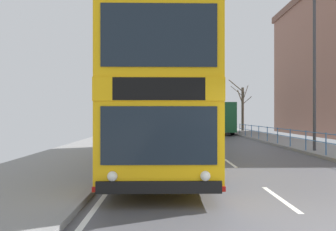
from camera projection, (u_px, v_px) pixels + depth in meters
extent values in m
cube|color=silver|center=(280.00, 198.00, 6.36)|extent=(0.12, 2.00, 0.00)
cube|color=silver|center=(230.00, 163.00, 11.16)|extent=(0.12, 2.00, 0.00)
cube|color=silver|center=(210.00, 149.00, 15.96)|extent=(0.12, 2.00, 0.00)
cube|color=silver|center=(199.00, 141.00, 20.76)|extent=(0.12, 2.00, 0.00)
cube|color=silver|center=(193.00, 136.00, 25.56)|extent=(0.12, 2.00, 0.00)
cube|color=silver|center=(188.00, 133.00, 30.36)|extent=(0.12, 2.00, 0.00)
cube|color=silver|center=(185.00, 131.00, 35.16)|extent=(0.12, 2.00, 0.00)
cube|color=silver|center=(182.00, 129.00, 39.96)|extent=(0.12, 2.00, 0.00)
cube|color=silver|center=(180.00, 128.00, 44.76)|extent=(0.12, 2.00, 0.00)
cube|color=silver|center=(179.00, 126.00, 49.56)|extent=(0.12, 2.00, 0.00)
cube|color=silver|center=(177.00, 125.00, 54.36)|extent=(0.12, 2.00, 0.00)
cube|color=#F4B20F|center=(161.00, 131.00, 11.08)|extent=(2.59, 10.99, 1.78)
cube|color=#F4B20F|center=(161.00, 102.00, 11.08)|extent=(2.61, 11.05, 0.47)
cube|color=#F4B20F|center=(161.00, 75.00, 11.08)|extent=(2.59, 10.99, 1.63)
cube|color=#D0970D|center=(161.00, 53.00, 11.08)|extent=(2.52, 10.66, 0.08)
cube|color=#19232D|center=(159.00, 136.00, 5.57)|extent=(2.27, 0.03, 1.14)
cube|color=black|center=(159.00, 89.00, 5.57)|extent=(1.81, 0.03, 0.45)
cube|color=#19232D|center=(159.00, 35.00, 5.57)|extent=(2.27, 0.03, 1.24)
cube|color=black|center=(159.00, 187.00, 5.56)|extent=(2.45, 0.08, 0.24)
cube|color=#B2140F|center=(161.00, 153.00, 11.08)|extent=(2.62, 11.05, 0.10)
cube|color=#19232D|center=(194.00, 125.00, 11.37)|extent=(0.03, 8.57, 0.93)
cube|color=#19232D|center=(195.00, 73.00, 11.10)|extent=(0.03, 9.89, 0.98)
cube|color=#19232D|center=(128.00, 125.00, 11.33)|extent=(0.03, 8.57, 0.93)
cube|color=#19232D|center=(128.00, 73.00, 11.06)|extent=(0.03, 9.89, 0.98)
sphere|color=white|center=(205.00, 176.00, 5.57)|extent=(0.20, 0.20, 0.20)
sphere|color=white|center=(112.00, 176.00, 5.54)|extent=(0.20, 0.20, 0.20)
cube|color=#19232D|center=(213.00, 146.00, 6.95)|extent=(0.02, 0.90, 1.53)
cylinder|color=black|center=(206.00, 164.00, 7.80)|extent=(0.30, 1.04, 1.04)
cylinder|color=black|center=(115.00, 164.00, 7.76)|extent=(0.30, 1.04, 1.04)
cylinder|color=black|center=(186.00, 142.00, 14.69)|extent=(0.30, 1.04, 1.04)
cylinder|color=black|center=(138.00, 142.00, 14.65)|extent=(0.30, 1.04, 1.04)
cube|color=#19512D|center=(215.00, 117.00, 30.99)|extent=(2.79, 10.44, 2.77)
cube|color=#19232D|center=(203.00, 113.00, 31.01)|extent=(0.28, 8.81, 1.33)
cube|color=#19232D|center=(226.00, 113.00, 30.97)|extent=(0.28, 8.81, 1.33)
cube|color=#19232D|center=(209.00, 115.00, 36.19)|extent=(2.13, 0.09, 1.66)
cylinder|color=black|center=(201.00, 127.00, 34.19)|extent=(0.31, 0.97, 0.96)
cylinder|color=black|center=(221.00, 127.00, 34.15)|extent=(0.31, 0.97, 0.96)
cylinder|color=black|center=(208.00, 130.00, 27.62)|extent=(0.31, 0.97, 0.96)
cylinder|color=black|center=(232.00, 130.00, 27.58)|extent=(0.31, 0.97, 0.96)
cylinder|color=#386BA8|center=(326.00, 144.00, 12.40)|extent=(0.05, 0.05, 0.97)
cylinder|color=#386BA8|center=(306.00, 140.00, 14.16)|extent=(0.05, 0.05, 0.97)
cylinder|color=#386BA8|center=(290.00, 138.00, 15.91)|extent=(0.05, 0.05, 0.97)
cylinder|color=#386BA8|center=(278.00, 135.00, 17.67)|extent=(0.05, 0.05, 0.97)
cylinder|color=#386BA8|center=(267.00, 134.00, 19.43)|extent=(0.05, 0.05, 0.97)
cylinder|color=#386BA8|center=(259.00, 132.00, 21.19)|extent=(0.05, 0.05, 0.97)
cylinder|color=#386BA8|center=(251.00, 131.00, 22.94)|extent=(0.05, 0.05, 0.97)
cylinder|color=#386BA8|center=(245.00, 130.00, 24.70)|extent=(0.05, 0.05, 0.97)
cylinder|color=#386BA8|center=(240.00, 129.00, 26.46)|extent=(0.05, 0.05, 0.97)
cylinder|color=#386BA8|center=(306.00, 132.00, 14.16)|extent=(0.04, 24.60, 0.04)
cylinder|color=#386BA8|center=(306.00, 139.00, 14.16)|extent=(0.04, 24.60, 0.04)
cylinder|color=#38383D|center=(314.00, 73.00, 14.04)|extent=(0.14, 0.14, 7.66)
cylinder|color=brown|center=(243.00, 109.00, 33.10)|extent=(0.29, 0.29, 4.98)
cylinder|color=brown|center=(247.00, 101.00, 32.57)|extent=(0.77, 1.14, 0.90)
cylinder|color=brown|center=(243.00, 98.00, 32.36)|extent=(0.37, 1.56, 1.43)
cylinder|color=brown|center=(236.00, 86.00, 33.46)|extent=(1.55, 0.87, 1.50)
cylinder|color=brown|center=(240.00, 97.00, 33.61)|extent=(0.46, 1.17, 1.75)
cylinder|color=brown|center=(245.00, 93.00, 33.55)|extent=(0.99, 0.99, 1.99)
cylinder|color=brown|center=(237.00, 91.00, 33.41)|extent=(1.28, 0.72, 1.23)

